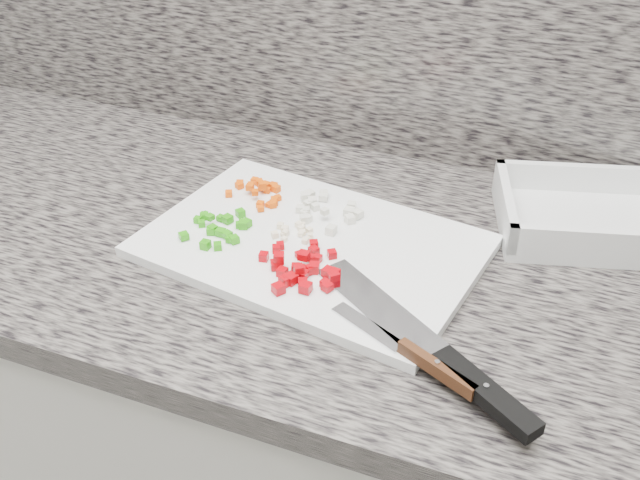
# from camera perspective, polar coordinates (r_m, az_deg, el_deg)

# --- Properties ---
(cabinet) EXTENTS (3.92, 0.62, 0.86)m
(cabinet) POSITION_cam_1_polar(r_m,az_deg,el_deg) (1.33, -0.18, -17.06)
(cabinet) COLOR silver
(cabinet) RESTS_ON ground
(countertop) EXTENTS (3.96, 0.64, 0.04)m
(countertop) POSITION_cam_1_polar(r_m,az_deg,el_deg) (1.01, -0.23, -1.02)
(countertop) COLOR #625C56
(countertop) RESTS_ON cabinet
(cutting_board) EXTENTS (0.49, 0.36, 0.01)m
(cutting_board) POSITION_cam_1_polar(r_m,az_deg,el_deg) (0.98, -0.66, -0.47)
(cutting_board) COLOR white
(cutting_board) RESTS_ON countertop
(carrot_pile) EXTENTS (0.09, 0.08, 0.02)m
(carrot_pile) POSITION_cam_1_polar(r_m,az_deg,el_deg) (1.08, -4.80, 3.97)
(carrot_pile) COLOR #E64E05
(carrot_pile) RESTS_ON cutting_board
(onion_pile) EXTENTS (0.11, 0.10, 0.02)m
(onion_pile) POSITION_cam_1_polar(r_m,az_deg,el_deg) (1.04, 0.37, 2.55)
(onion_pile) COLOR silver
(onion_pile) RESTS_ON cutting_board
(green_pepper_pile) EXTENTS (0.09, 0.10, 0.02)m
(green_pepper_pile) POSITION_cam_1_polar(r_m,az_deg,el_deg) (1.00, -7.95, 1.01)
(green_pepper_pile) COLOR #299A0E
(green_pepper_pile) RESTS_ON cutting_board
(red_pepper_pile) EXTENTS (0.12, 0.12, 0.02)m
(red_pepper_pile) POSITION_cam_1_polar(r_m,az_deg,el_deg) (0.91, -1.44, -2.31)
(red_pepper_pile) COLOR #B1020B
(red_pepper_pile) RESTS_ON cutting_board
(garlic_pile) EXTENTS (0.06, 0.05, 0.01)m
(garlic_pile) POSITION_cam_1_polar(r_m,az_deg,el_deg) (0.99, -2.10, 0.69)
(garlic_pile) COLOR #F8E6C0
(garlic_pile) RESTS_ON cutting_board
(chef_knife) EXTENTS (0.31, 0.22, 0.02)m
(chef_knife) POSITION_cam_1_polar(r_m,az_deg,el_deg) (0.80, 9.99, -9.47)
(chef_knife) COLOR silver
(chef_knife) RESTS_ON cutting_board
(paring_knife) EXTENTS (0.19, 0.10, 0.02)m
(paring_knife) POSITION_cam_1_polar(r_m,az_deg,el_deg) (0.80, 7.84, -9.26)
(paring_knife) COLOR silver
(paring_knife) RESTS_ON cutting_board
(tray) EXTENTS (0.31, 0.26, 0.06)m
(tray) POSITION_cam_1_polar(r_m,az_deg,el_deg) (1.09, 21.08, 1.63)
(tray) COLOR silver
(tray) RESTS_ON countertop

